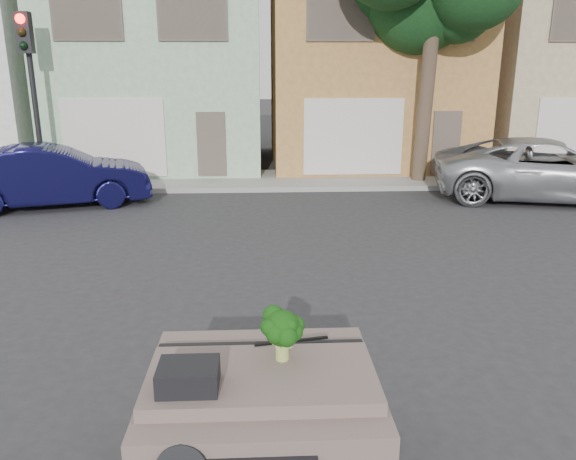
{
  "coord_description": "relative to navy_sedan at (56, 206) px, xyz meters",
  "views": [
    {
      "loc": [
        0.02,
        -7.33,
        3.58
      ],
      "look_at": [
        0.4,
        0.5,
        1.3
      ],
      "focal_mm": 35.0,
      "sensor_mm": 36.0,
      "label": 1
    }
  ],
  "objects": [
    {
      "name": "ground_plane",
      "position": [
        5.49,
        -7.55,
        0.0
      ],
      "size": [
        120.0,
        120.0,
        0.0
      ],
      "primitive_type": "plane",
      "color": "#303033",
      "rests_on": "ground"
    },
    {
      "name": "sidewalk",
      "position": [
        5.49,
        2.95,
        0.07
      ],
      "size": [
        40.0,
        3.0,
        0.15
      ],
      "primitive_type": "cube",
      "color": "gray",
      "rests_on": "ground"
    },
    {
      "name": "townhouse_mint",
      "position": [
        1.99,
        6.95,
        3.77
      ],
      "size": [
        7.2,
        8.2,
        7.55
      ],
      "primitive_type": "cube",
      "color": "#9EC59B",
      "rests_on": "ground"
    },
    {
      "name": "townhouse_tan",
      "position": [
        9.49,
        6.95,
        3.77
      ],
      "size": [
        7.2,
        8.2,
        7.55
      ],
      "primitive_type": "cube",
      "color": "#B58045",
      "rests_on": "ground"
    },
    {
      "name": "townhouse_beige",
      "position": [
        16.99,
        6.95,
        3.77
      ],
      "size": [
        7.2,
        8.2,
        7.55
      ],
      "primitive_type": "cube",
      "color": "tan",
      "rests_on": "ground"
    },
    {
      "name": "navy_sedan",
      "position": [
        0.0,
        0.0,
        0.0
      ],
      "size": [
        5.24,
        3.03,
        1.63
      ],
      "primitive_type": "imported",
      "rotation": [
        0.0,
        0.0,
        1.85
      ],
      "color": "#0E0D38",
      "rests_on": "ground"
    },
    {
      "name": "silver_pickup",
      "position": [
        13.46,
        0.16,
        0.0
      ],
      "size": [
        6.58,
        4.14,
        1.7
      ],
      "primitive_type": "imported",
      "rotation": [
        0.0,
        0.0,
        1.34
      ],
      "color": "#A5A6AC",
      "rests_on": "ground"
    },
    {
      "name": "traffic_signal",
      "position": [
        -1.01,
        1.95,
        2.55
      ],
      "size": [
        0.4,
        0.4,
        5.1
      ],
      "primitive_type": "cube",
      "color": "black",
      "rests_on": "ground"
    },
    {
      "name": "tree_near",
      "position": [
        10.49,
        2.25,
        4.25
      ],
      "size": [
        4.4,
        4.0,
        8.5
      ],
      "primitive_type": "cube",
      "color": "#143917",
      "rests_on": "ground"
    },
    {
      "name": "car_dashboard",
      "position": [
        5.49,
        -10.55,
        0.56
      ],
      "size": [
        2.0,
        1.8,
        1.12
      ],
      "primitive_type": "cube",
      "color": "#6D5A54",
      "rests_on": "ground"
    },
    {
      "name": "instrument_hump",
      "position": [
        4.91,
        -10.9,
        1.22
      ],
      "size": [
        0.48,
        0.38,
        0.2
      ],
      "primitive_type": "cube",
      "color": "black",
      "rests_on": "car_dashboard"
    },
    {
      "name": "wiper_arm",
      "position": [
        5.77,
        -10.17,
        1.13
      ],
      "size": [
        0.69,
        0.15,
        0.02
      ],
      "primitive_type": "cube",
      "rotation": [
        0.0,
        0.0,
        0.17
      ],
      "color": "black",
      "rests_on": "car_dashboard"
    },
    {
      "name": "broccoli",
      "position": [
        5.67,
        -10.48,
        1.35
      ],
      "size": [
        0.52,
        0.52,
        0.47
      ],
      "primitive_type": "cube",
      "rotation": [
        0.0,
        0.0,
        3.64
      ],
      "color": "#0F360A",
      "rests_on": "car_dashboard"
    }
  ]
}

